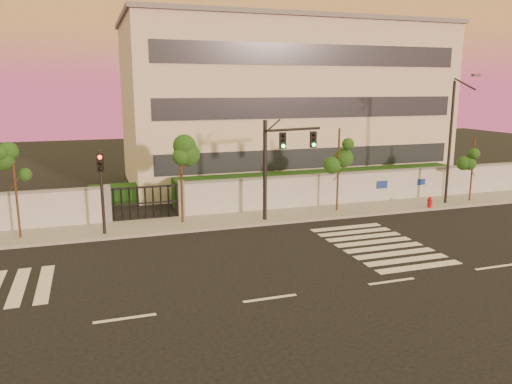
% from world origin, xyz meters
% --- Properties ---
extents(ground, '(120.00, 120.00, 0.00)m').
position_xyz_m(ground, '(0.00, 0.00, 0.00)').
color(ground, black).
rests_on(ground, ground).
extents(sidewalk, '(60.00, 3.00, 0.15)m').
position_xyz_m(sidewalk, '(0.00, 10.50, 0.07)').
color(sidewalk, gray).
rests_on(sidewalk, ground).
extents(perimeter_wall, '(60.00, 0.36, 2.20)m').
position_xyz_m(perimeter_wall, '(0.10, 12.00, 1.07)').
color(perimeter_wall, '#AFB1B6').
rests_on(perimeter_wall, ground).
extents(hedge_row, '(41.00, 4.25, 1.80)m').
position_xyz_m(hedge_row, '(1.17, 14.74, 0.82)').
color(hedge_row, '#15340F').
rests_on(hedge_row, ground).
extents(institutional_building, '(24.40, 12.40, 12.25)m').
position_xyz_m(institutional_building, '(9.00, 21.99, 6.16)').
color(institutional_building, beige).
rests_on(institutional_building, ground).
extents(road_markings, '(57.00, 7.62, 0.02)m').
position_xyz_m(road_markings, '(-1.58, 3.76, 0.01)').
color(road_markings, silver).
rests_on(road_markings, ground).
extents(street_tree_c, '(1.34, 1.07, 4.63)m').
position_xyz_m(street_tree_c, '(-9.22, 10.36, 3.41)').
color(street_tree_c, '#382314').
rests_on(street_tree_c, ground).
extents(street_tree_d, '(1.62, 1.29, 4.67)m').
position_xyz_m(street_tree_d, '(-1.17, 10.65, 3.44)').
color(street_tree_d, '#382314').
rests_on(street_tree_d, ground).
extents(street_tree_e, '(1.42, 1.13, 5.04)m').
position_xyz_m(street_tree_e, '(8.06, 10.41, 3.70)').
color(street_tree_e, '#382314').
rests_on(street_tree_e, ground).
extents(street_tree_f, '(1.32, 1.05, 4.28)m').
position_xyz_m(street_tree_f, '(17.48, 10.06, 3.15)').
color(street_tree_f, '#382314').
rests_on(street_tree_f, ground).
extents(traffic_signal_main, '(3.54, 0.96, 5.65)m').
position_xyz_m(traffic_signal_main, '(3.96, 9.75, 3.57)').
color(traffic_signal_main, black).
rests_on(traffic_signal_main, ground).
extents(traffic_signal_secondary, '(0.34, 0.33, 4.33)m').
position_xyz_m(traffic_signal_secondary, '(-5.30, 9.71, 2.75)').
color(traffic_signal_secondary, black).
rests_on(traffic_signal_secondary, ground).
extents(streetlight_east, '(0.48, 1.95, 8.11)m').
position_xyz_m(streetlight_east, '(15.52, 9.82, 4.38)').
color(streetlight_east, black).
rests_on(streetlight_east, ground).
extents(fire_hydrant, '(0.33, 0.31, 0.83)m').
position_xyz_m(fire_hydrant, '(13.72, 9.20, 0.41)').
color(fire_hydrant, '#B40C13').
rests_on(fire_hydrant, ground).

